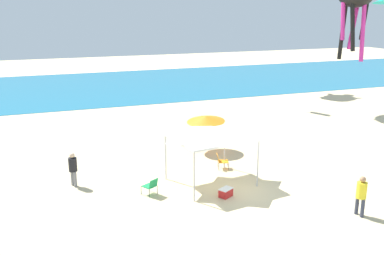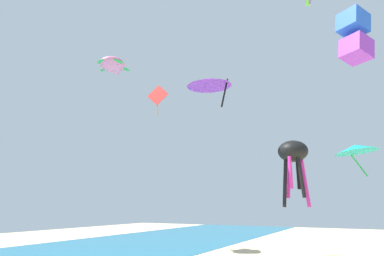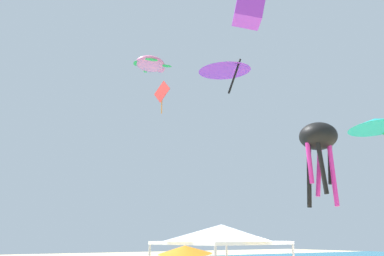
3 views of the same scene
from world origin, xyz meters
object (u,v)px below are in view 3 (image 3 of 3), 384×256
canopy_tent (222,235)px  kite_turtle_pink (151,64)px  kite_delta_purple (224,66)px  kite_delta_teal (376,123)px  beach_umbrella (185,250)px  kite_diamond_red (162,93)px  kite_octopus_black (319,141)px

canopy_tent → kite_turtle_pink: size_ratio=0.91×
kite_delta_purple → kite_delta_teal: size_ratio=1.49×
beach_umbrella → kite_delta_teal: (12.57, -0.94, 6.96)m
beach_umbrella → kite_diamond_red: bearing=64.8°
kite_diamond_red → kite_octopus_black: bearing=-165.9°
kite_turtle_pink → kite_octopus_black: (3.49, -18.23, -10.92)m
kite_delta_purple → kite_delta_teal: bearing=-159.5°
kite_turtle_pink → kite_delta_teal: size_ratio=1.29×
beach_umbrella → kite_delta_purple: bearing=45.6°
kite_turtle_pink → kite_delta_teal: bearing=-109.9°
beach_umbrella → kite_octopus_black: (13.37, 4.06, 6.91)m
kite_delta_purple → kite_turtle_pink: bearing=14.3°
kite_octopus_black → kite_delta_teal: size_ratio=1.72×
kite_diamond_red → kite_delta_teal: size_ratio=0.85×
beach_umbrella → kite_turtle_pink: size_ratio=0.53×
kite_delta_purple → kite_diamond_red: 5.50m
beach_umbrella → kite_diamond_red: kite_diamond_red is taller
canopy_tent → kite_turtle_pink: (11.47, 26.94, 17.25)m
kite_turtle_pink → kite_diamond_red: (-3.33, -8.41, -6.01)m
kite_octopus_black → kite_diamond_red: kite_diamond_red is taller
kite_delta_purple → kite_octopus_black: bearing=-146.6°
kite_diamond_red → kite_turtle_pink: bearing=-42.4°
kite_octopus_black → kite_diamond_red: (-6.83, 9.82, 4.92)m
kite_diamond_red → kite_delta_teal: kite_diamond_red is taller
canopy_tent → kite_octopus_black: kite_octopus_black is taller
canopy_tent → kite_delta_teal: (14.16, 3.71, 6.37)m
kite_delta_purple → kite_diamond_red: size_ratio=1.75×
kite_delta_purple → kite_diamond_red: bearing=63.4°
canopy_tent → kite_turtle_pink: bearing=66.9°
canopy_tent → beach_umbrella: size_ratio=1.72×
kite_delta_purple → kite_delta_teal: kite_delta_purple is taller
beach_umbrella → kite_delta_teal: size_ratio=0.68×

